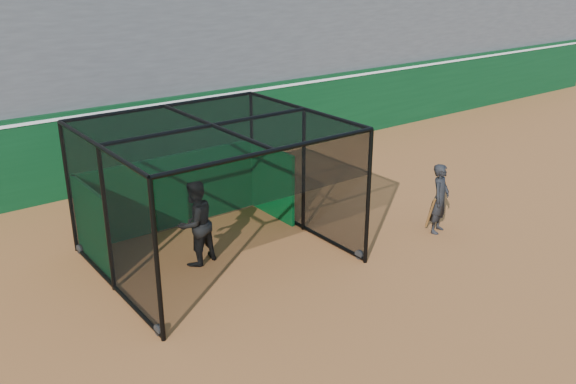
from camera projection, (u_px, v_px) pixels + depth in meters
ground at (318, 289)px, 12.73m from camera, size 120.00×120.00×0.00m
outfield_wall at (141, 140)px, 18.60m from camera, size 50.00×0.50×2.50m
grandstand at (85, 22)px, 20.27m from camera, size 50.00×7.85×8.95m
batting_cage at (215, 193)px, 13.60m from camera, size 5.12×4.65×3.13m
batter at (195, 223)px, 13.50m from camera, size 1.10×0.95×1.96m
on_deck_player at (440, 199)px, 15.13m from camera, size 0.76×0.63×1.78m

